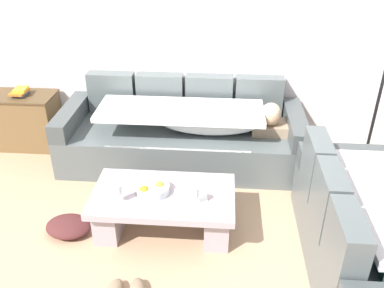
{
  "coord_description": "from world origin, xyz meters",
  "views": [
    {
      "loc": [
        0.27,
        -2.32,
        2.45
      ],
      "look_at": [
        0.0,
        1.04,
        0.55
      ],
      "focal_mm": 38.89,
      "sensor_mm": 36.0,
      "label": 1
    }
  ],
  "objects_px": {
    "couch_near_window": "(371,236)",
    "side_cabinet": "(27,121)",
    "wine_glass_near_left": "(118,190)",
    "book_stack_on_cabinet": "(20,92)",
    "couch_along_wall": "(186,135)",
    "open_magazine": "(190,197)",
    "floor_lamp": "(382,70)",
    "fruit_bowl": "(153,189)",
    "crumpled_garment": "(69,226)",
    "wine_glass_near_right": "(195,193)",
    "coffee_table": "(164,207)"
  },
  "relations": [
    {
      "from": "fruit_bowl",
      "to": "book_stack_on_cabinet",
      "type": "xyz_separation_m",
      "value": [
        -1.71,
        1.36,
        0.26
      ]
    },
    {
      "from": "crumpled_garment",
      "to": "fruit_bowl",
      "type": "bearing_deg",
      "value": 8.95
    },
    {
      "from": "wine_glass_near_right",
      "to": "open_magazine",
      "type": "xyz_separation_m",
      "value": [
        -0.04,
        0.09,
        -0.11
      ]
    },
    {
      "from": "coffee_table",
      "to": "open_magazine",
      "type": "relative_size",
      "value": 4.29
    },
    {
      "from": "coffee_table",
      "to": "floor_lamp",
      "type": "bearing_deg",
      "value": 30.02
    },
    {
      "from": "book_stack_on_cabinet",
      "to": "wine_glass_near_right",
      "type": "bearing_deg",
      "value": -35.82
    },
    {
      "from": "wine_glass_near_left",
      "to": "book_stack_on_cabinet",
      "type": "bearing_deg",
      "value": 133.98
    },
    {
      "from": "crumpled_garment",
      "to": "coffee_table",
      "type": "bearing_deg",
      "value": 7.79
    },
    {
      "from": "floor_lamp",
      "to": "crumpled_garment",
      "type": "bearing_deg",
      "value": -155.84
    },
    {
      "from": "couch_along_wall",
      "to": "open_magazine",
      "type": "height_order",
      "value": "couch_along_wall"
    },
    {
      "from": "open_magazine",
      "to": "couch_along_wall",
      "type": "bearing_deg",
      "value": 92.88
    },
    {
      "from": "couch_along_wall",
      "to": "book_stack_on_cabinet",
      "type": "relative_size",
      "value": 11.77
    },
    {
      "from": "couch_near_window",
      "to": "book_stack_on_cabinet",
      "type": "height_order",
      "value": "couch_near_window"
    },
    {
      "from": "coffee_table",
      "to": "fruit_bowl",
      "type": "bearing_deg",
      "value": 177.88
    },
    {
      "from": "couch_near_window",
      "to": "couch_along_wall",
      "type": "bearing_deg",
      "value": 45.62
    },
    {
      "from": "coffee_table",
      "to": "book_stack_on_cabinet",
      "type": "relative_size",
      "value": 5.51
    },
    {
      "from": "couch_along_wall",
      "to": "wine_glass_near_right",
      "type": "xyz_separation_m",
      "value": [
        0.19,
        -1.27,
        0.17
      ]
    },
    {
      "from": "fruit_bowl",
      "to": "book_stack_on_cabinet",
      "type": "bearing_deg",
      "value": 141.46
    },
    {
      "from": "wine_glass_near_left",
      "to": "wine_glass_near_right",
      "type": "xyz_separation_m",
      "value": [
        0.62,
        0.01,
        0.0
      ]
    },
    {
      "from": "side_cabinet",
      "to": "floor_lamp",
      "type": "distance_m",
      "value": 3.86
    },
    {
      "from": "floor_lamp",
      "to": "fruit_bowl",
      "type": "bearing_deg",
      "value": -151.11
    },
    {
      "from": "floor_lamp",
      "to": "crumpled_garment",
      "type": "xyz_separation_m",
      "value": [
        -2.8,
        -1.26,
        -1.06
      ]
    },
    {
      "from": "wine_glass_near_right",
      "to": "coffee_table",
      "type": "bearing_deg",
      "value": 154.51
    },
    {
      "from": "open_magazine",
      "to": "floor_lamp",
      "type": "relative_size",
      "value": 0.14
    },
    {
      "from": "side_cabinet",
      "to": "open_magazine",
      "type": "bearing_deg",
      "value": -34.71
    },
    {
      "from": "fruit_bowl",
      "to": "open_magazine",
      "type": "height_order",
      "value": "fruit_bowl"
    },
    {
      "from": "fruit_bowl",
      "to": "wine_glass_near_left",
      "type": "distance_m",
      "value": 0.3
    },
    {
      "from": "coffee_table",
      "to": "crumpled_garment",
      "type": "bearing_deg",
      "value": -172.21
    },
    {
      "from": "couch_along_wall",
      "to": "open_magazine",
      "type": "xyz_separation_m",
      "value": [
        0.14,
        -1.18,
        0.06
      ]
    },
    {
      "from": "fruit_bowl",
      "to": "crumpled_garment",
      "type": "relative_size",
      "value": 0.7
    },
    {
      "from": "wine_glass_near_left",
      "to": "wine_glass_near_right",
      "type": "distance_m",
      "value": 0.62
    },
    {
      "from": "wine_glass_near_right",
      "to": "couch_along_wall",
      "type": "bearing_deg",
      "value": 98.43
    },
    {
      "from": "side_cabinet",
      "to": "coffee_table",
      "type": "bearing_deg",
      "value": -37.32
    },
    {
      "from": "wine_glass_near_left",
      "to": "side_cabinet",
      "type": "distance_m",
      "value": 2.09
    },
    {
      "from": "coffee_table",
      "to": "side_cabinet",
      "type": "distance_m",
      "value": 2.25
    },
    {
      "from": "couch_near_window",
      "to": "side_cabinet",
      "type": "distance_m",
      "value": 3.81
    },
    {
      "from": "couch_along_wall",
      "to": "couch_near_window",
      "type": "height_order",
      "value": "same"
    },
    {
      "from": "fruit_bowl",
      "to": "book_stack_on_cabinet",
      "type": "relative_size",
      "value": 1.29
    },
    {
      "from": "coffee_table",
      "to": "wine_glass_near_right",
      "type": "bearing_deg",
      "value": -25.49
    },
    {
      "from": "wine_glass_near_left",
      "to": "open_magazine",
      "type": "relative_size",
      "value": 0.59
    },
    {
      "from": "side_cabinet",
      "to": "book_stack_on_cabinet",
      "type": "distance_m",
      "value": 0.36
    },
    {
      "from": "couch_near_window",
      "to": "open_magazine",
      "type": "distance_m",
      "value": 1.41
    },
    {
      "from": "wine_glass_near_right",
      "to": "crumpled_garment",
      "type": "height_order",
      "value": "wine_glass_near_right"
    },
    {
      "from": "wine_glass_near_left",
      "to": "floor_lamp",
      "type": "distance_m",
      "value": 2.73
    },
    {
      "from": "open_magazine",
      "to": "side_cabinet",
      "type": "height_order",
      "value": "side_cabinet"
    },
    {
      "from": "couch_near_window",
      "to": "floor_lamp",
      "type": "distance_m",
      "value": 1.73
    },
    {
      "from": "coffee_table",
      "to": "wine_glass_near_left",
      "type": "xyz_separation_m",
      "value": [
        -0.34,
        -0.14,
        0.26
      ]
    },
    {
      "from": "wine_glass_near_left",
      "to": "book_stack_on_cabinet",
      "type": "xyz_separation_m",
      "value": [
        -1.45,
        1.5,
        0.19
      ]
    },
    {
      "from": "open_magazine",
      "to": "book_stack_on_cabinet",
      "type": "bearing_deg",
      "value": 141.24
    },
    {
      "from": "couch_along_wall",
      "to": "side_cabinet",
      "type": "height_order",
      "value": "couch_along_wall"
    }
  ]
}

